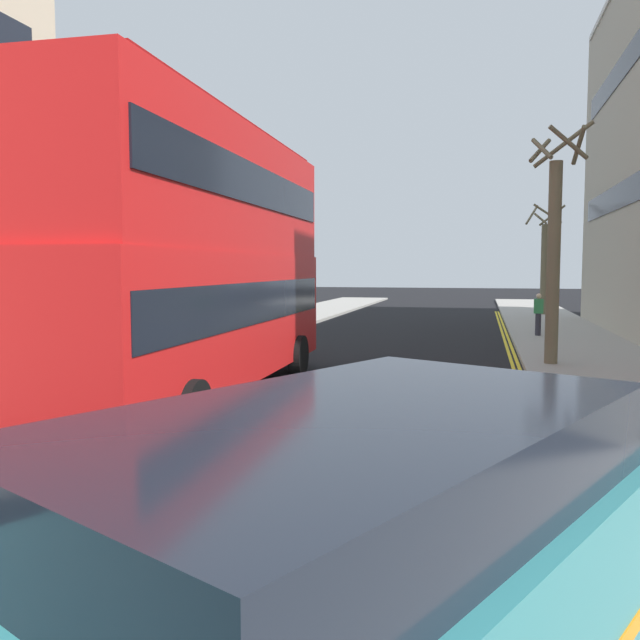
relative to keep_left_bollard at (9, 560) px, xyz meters
The scene contains 10 objects.
sidewalk_right 14.17m from the keep_left_bollard, 62.67° to the left, with size 4.00×80.00×0.14m, color #9E9991.
sidewalk_left 14.17m from the keep_left_bollard, 117.33° to the left, with size 4.00×80.00×0.14m, color #9E9991.
kerb_line_outer 11.47m from the keep_left_bollard, 67.41° to the left, with size 0.10×56.00×0.01m, color yellow.
kerb_line_inner 11.41m from the keep_left_bollard, 68.15° to the left, with size 0.10×56.00×0.01m, color yellow.
traffic_island 0.56m from the keep_left_bollard, 90.00° to the left, with size 1.10×2.20×0.10m, color #9E9991.
keep_left_bollard is the anchor object (origin of this frame).
double_decker_bus_away 9.18m from the keep_left_bollard, 105.04° to the left, with size 3.00×10.86×5.64m.
pedestrian_far 23.17m from the keep_left_bollard, 76.27° to the left, with size 0.34×0.22×1.62m.
street_tree_near 15.95m from the keep_left_bollard, 70.55° to the left, with size 1.76×1.86×6.59m.
street_tree_mid 35.48m from the keep_left_bollard, 79.01° to the left, with size 2.20×1.93×6.17m.
Camera 1 is at (3.34, -0.57, 2.75)m, focal length 36.93 mm.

